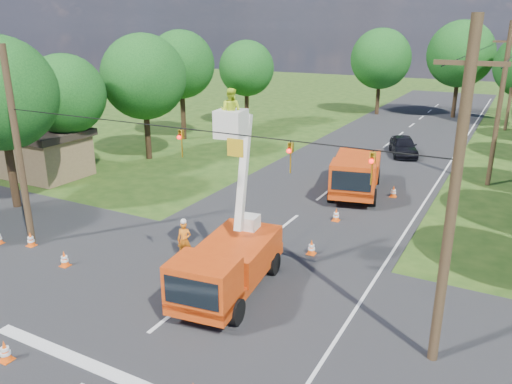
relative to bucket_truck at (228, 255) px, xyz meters
The scene contains 26 objects.
ground 17.68m from the bucket_truck, 93.16° to the left, with size 140.00×140.00×0.00m, color #224314.
road_main 17.68m from the bucket_truck, 93.16° to the left, with size 12.00×100.00×0.06m, color black.
road_cross 1.92m from the bucket_truck, 156.62° to the right, with size 56.00×10.00×0.07m, color black.
stop_bar 5.93m from the bucket_truck, 99.81° to the right, with size 9.00×0.45×0.02m, color silver.
edge_line 18.25m from the bucket_truck, 75.25° to the left, with size 0.12×90.00×0.02m, color silver.
bucket_truck is the anchor object (origin of this frame).
second_truck 13.73m from the bucket_truck, 87.60° to the left, with size 3.89×7.09×2.52m.
ground_worker 3.82m from the bucket_truck, 151.99° to the left, with size 0.61×0.40×1.68m, color #FF5415.
distant_car 24.80m from the bucket_truck, 87.73° to the left, with size 1.82×4.51×1.54m, color black.
traffic_cone_0 7.79m from the bucket_truck, 120.09° to the right, with size 0.38×0.38×0.71m.
traffic_cone_2 5.04m from the bucket_truck, 72.42° to the left, with size 0.38×0.38×0.71m.
traffic_cone_3 9.13m from the bucket_truck, 83.12° to the left, with size 0.38×0.38×0.71m.
traffic_cone_4 7.49m from the bucket_truck, 169.37° to the right, with size 0.38×0.38×0.71m.
traffic_cone_5 10.33m from the bucket_truck, behind, with size 0.38×0.38×0.71m.
traffic_cone_7 14.55m from the bucket_truck, 78.92° to the left, with size 0.38×0.38×0.71m.
pole_right_near 8.31m from the bucket_truck, ahead, with size 1.80×0.30×10.00m.
pole_right_mid 21.27m from the bucket_truck, 68.97° to the left, with size 1.80×0.30×10.00m.
pole_left 10.87m from the bucket_truck, behind, with size 0.30×0.30×9.00m.
signal_span 4.47m from the bucket_truck, 18.81° to the right, with size 18.00×0.29×1.07m.
shed 20.43m from the bucket_truck, 158.22° to the left, with size 5.50×4.50×3.15m.
tree_left_c 19.84m from the bucket_truck, 153.85° to the left, with size 5.20×5.20×8.06m.
tree_left_d 22.09m from the bucket_truck, 137.61° to the left, with size 6.20×6.20×9.24m.
tree_left_e 28.38m from the bucket_truck, 129.47° to the left, with size 5.80×5.80×9.41m.
tree_left_f 33.77m from the bucket_truck, 118.07° to the left, with size 5.40×5.40×8.40m.
tree_far_a 43.24m from the bucket_truck, 97.98° to the left, with size 6.60×6.60×9.50m.
tree_far_b 44.93m from the bucket_truck, 87.40° to the left, with size 7.00×7.00×10.32m.
Camera 1 is at (9.83, -11.86, 9.69)m, focal length 35.00 mm.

